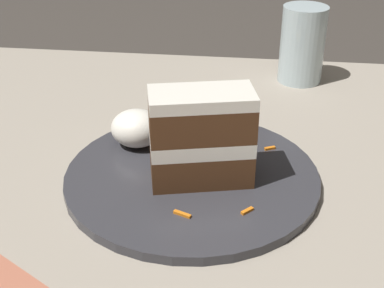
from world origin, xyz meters
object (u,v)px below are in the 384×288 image
at_px(cake_slice, 201,137).
at_px(cream_dollop, 137,128).
at_px(orange_garnish, 232,136).
at_px(plate, 192,176).
at_px(drinking_glass, 302,50).

bearing_deg(cake_slice, cream_dollop, 38.93).
height_order(cake_slice, orange_garnish, cake_slice).
relative_size(cake_slice, orange_garnish, 1.98).
xyz_separation_m(cream_dollop, orange_garnish, (-0.12, -0.03, -0.02)).
distance_m(plate, orange_garnish, 0.10).
bearing_deg(cream_dollop, drinking_glass, -128.92).
height_order(cake_slice, cream_dollop, cake_slice).
xyz_separation_m(cake_slice, drinking_glass, (-0.12, -0.33, -0.01)).
distance_m(cake_slice, drinking_glass, 0.35).
bearing_deg(plate, cream_dollop, -36.36).
bearing_deg(plate, cake_slice, 135.03).
height_order(plate, drinking_glass, drinking_glass).
height_order(cream_dollop, drinking_glass, drinking_glass).
bearing_deg(plate, drinking_glass, -113.24).
bearing_deg(cake_slice, orange_garnish, -29.80).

